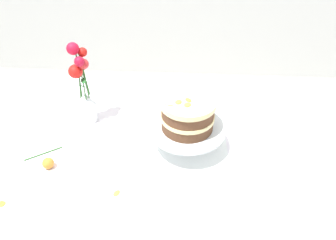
{
  "coord_description": "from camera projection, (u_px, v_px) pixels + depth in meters",
  "views": [
    {
      "loc": [
        0.11,
        -0.98,
        1.62
      ],
      "look_at": [
        0.05,
        -0.0,
        0.86
      ],
      "focal_mm": 35.11,
      "sensor_mm": 36.0,
      "label": 1
    }
  ],
  "objects": [
    {
      "name": "loose_petal_1",
      "position": [
        116.0,
        193.0,
        1.11
      ],
      "size": [
        0.03,
        0.03,
        0.0
      ],
      "primitive_type": "ellipsoid",
      "rotation": [
        0.0,
        0.0,
        1.11
      ],
      "color": "yellow",
      "rests_on": "dining_table"
    },
    {
      "name": "linen_napkin",
      "position": [
        186.0,
        146.0,
        1.29
      ],
      "size": [
        0.33,
        0.33,
        0.0
      ],
      "primitive_type": "cube",
      "rotation": [
        0.0,
        0.0,
        0.02
      ],
      "color": "white",
      "rests_on": "dining_table"
    },
    {
      "name": "fallen_rose",
      "position": [
        48.0,
        163.0,
        1.2
      ],
      "size": [
        0.13,
        0.13,
        0.04
      ],
      "color": "#2D6028",
      "rests_on": "dining_table"
    },
    {
      "name": "cake_stand",
      "position": [
        187.0,
        130.0,
        1.24
      ],
      "size": [
        0.29,
        0.29,
        0.1
      ],
      "color": "silver",
      "rests_on": "linen_napkin"
    },
    {
      "name": "dining_table",
      "position": [
        156.0,
        164.0,
        1.35
      ],
      "size": [
        1.4,
        1.0,
        0.74
      ],
      "color": "white",
      "rests_on": "ground"
    },
    {
      "name": "flower_vase",
      "position": [
        84.0,
        91.0,
        1.34
      ],
      "size": [
        0.09,
        0.08,
        0.36
      ],
      "color": "silver",
      "rests_on": "dining_table"
    },
    {
      "name": "layer_cake",
      "position": [
        188.0,
        114.0,
        1.2
      ],
      "size": [
        0.2,
        0.2,
        0.13
      ],
      "color": "brown",
      "rests_on": "cake_stand"
    },
    {
      "name": "loose_petal_0",
      "position": [
        1.0,
        204.0,
        1.07
      ],
      "size": [
        0.04,
        0.03,
        0.0
      ],
      "primitive_type": "ellipsoid",
      "rotation": [
        0.0,
        0.0,
        0.32
      ],
      "color": "orange",
      "rests_on": "dining_table"
    }
  ]
}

